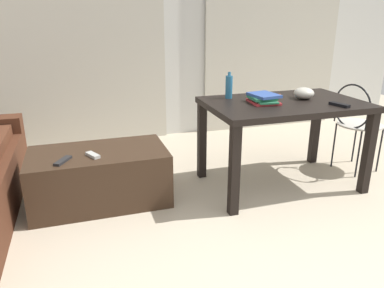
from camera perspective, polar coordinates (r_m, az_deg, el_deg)
ground_plane at (r=3.03m, az=10.72°, el=-9.88°), size 8.59×8.59×0.00m
wall_back at (r=4.69m, az=-1.37°, el=17.15°), size 6.19×0.10×2.57m
curtains at (r=4.61m, az=-1.05°, el=15.77°), size 4.23×0.03×2.36m
coffee_table at (r=3.11m, az=-13.91°, el=-4.85°), size 1.07×0.60×0.44m
craft_table at (r=3.28m, az=13.84°, el=4.59°), size 1.32×0.84×0.76m
wire_chair at (r=3.84m, az=23.74°, el=3.66°), size 0.42×0.44×0.86m
bottle_near at (r=3.28m, az=5.66°, el=8.70°), size 0.06×0.06×0.23m
bowl at (r=3.40m, az=16.72°, el=7.45°), size 0.17×0.17×0.10m
book_stack at (r=3.16m, az=10.83°, el=6.86°), size 0.24×0.32×0.08m
tv_remote_on_table at (r=3.22m, az=21.59°, el=5.61°), size 0.09×0.18×0.02m
scissors at (r=3.51m, az=12.73°, el=7.37°), size 0.12×0.07×0.00m
tv_remote_primary at (r=2.88m, az=-19.12°, el=-2.43°), size 0.13×0.18×0.02m
tv_remote_secondary at (r=2.92m, az=-14.92°, el=-1.65°), size 0.11×0.15×0.02m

